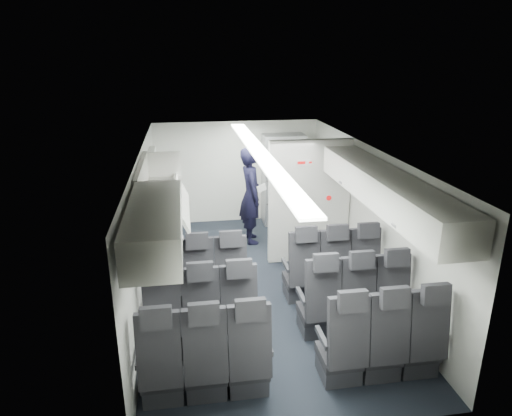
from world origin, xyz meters
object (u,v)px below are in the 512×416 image
object	(u,v)px
seat_row_front	(266,277)
seat_row_mid	(279,311)
flight_attendant	(251,195)
carry_on_bag	(161,192)
boarding_door	(155,202)
galley_unit	(283,179)
seat_row_rear	(296,355)

from	to	relation	value
seat_row_front	seat_row_mid	xyz separation A→B (m)	(0.00, -0.90, 0.00)
flight_attendant	carry_on_bag	xyz separation A→B (m)	(-1.53, -2.42, 0.86)
boarding_door	flight_attendant	distance (m)	1.79
seat_row_front	galley_unit	xyz separation A→B (m)	(0.95, 3.25, 0.55)
seat_row_mid	carry_on_bag	xyz separation A→B (m)	(-1.40, 0.82, 1.38)
seat_row_front	seat_row_mid	bearing A→B (deg)	-90.00
seat_row_front	seat_row_mid	size ratio (longest dim) A/B	1.00
carry_on_bag	boarding_door	bearing A→B (deg)	98.31
galley_unit	carry_on_bag	world-z (taller)	carry_on_bag
galley_unit	carry_on_bag	xyz separation A→B (m)	(-2.35, -3.34, 0.83)
seat_row_mid	carry_on_bag	world-z (taller)	carry_on_bag
galley_unit	seat_row_rear	bearing A→B (deg)	-100.65
seat_row_front	seat_row_mid	distance (m)	0.90
galley_unit	flight_attendant	world-z (taller)	galley_unit
flight_attendant	boarding_door	bearing A→B (deg)	96.12
galley_unit	flight_attendant	bearing A→B (deg)	-131.72
seat_row_front	boarding_door	size ratio (longest dim) A/B	1.79
seat_row_front	seat_row_rear	distance (m)	1.80
flight_attendant	seat_row_front	bearing A→B (deg)	175.01
seat_row_rear	galley_unit	size ratio (longest dim) A/B	1.75
flight_attendant	galley_unit	bearing A→B (deg)	-43.54
flight_attendant	seat_row_rear	bearing A→B (deg)	176.39
seat_row_rear	galley_unit	distance (m)	5.17
boarding_door	carry_on_bag	size ratio (longest dim) A/B	4.53
seat_row_rear	seat_row_front	bearing A→B (deg)	90.00
flight_attendant	carry_on_bag	world-z (taller)	carry_on_bag
carry_on_bag	seat_row_front	bearing A→B (deg)	5.46
boarding_door	carry_on_bag	xyz separation A→B (m)	(0.24, -2.17, 0.83)
seat_row_rear	boarding_door	size ratio (longest dim) A/B	1.79
seat_row_front	seat_row_rear	bearing A→B (deg)	-90.00
seat_row_rear	flight_attendant	bearing A→B (deg)	88.22
seat_row_rear	flight_attendant	xyz separation A→B (m)	(0.13, 4.13, 0.52)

